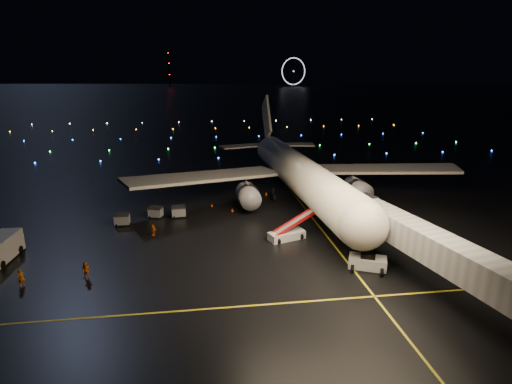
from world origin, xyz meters
TOP-DOWN VIEW (x-y plane):
  - ground at (0.00, 300.00)m, footprint 2000.00×2000.00m
  - lane_centre at (12.00, 15.00)m, footprint 0.25×80.00m
  - lane_cross at (-5.00, -10.00)m, footprint 60.00×0.25m
  - airliner at (11.63, 25.17)m, footprint 62.97×60.11m
  - pushback_tug at (13.71, -4.01)m, footprint 4.76×3.73m
  - belt_loader at (6.23, 5.64)m, footprint 7.60×4.28m
  - service_truck at (-29.27, 3.99)m, footprint 3.01×8.20m
  - crew_a at (-24.26, -2.92)m, footprint 0.81×0.82m
  - crew_b at (-17.88, -2.17)m, footprint 1.06×0.89m
  - crew_c at (-12.00, 9.52)m, footprint 0.98×0.90m
  - safety_cone_0 at (-0.21, 18.24)m, footprint 0.52×0.52m
  - safety_cone_1 at (6.80, 26.69)m, footprint 0.47×0.47m
  - safety_cone_2 at (-3.49, 21.13)m, footprint 0.47×0.47m
  - safety_cone_3 at (-13.06, 31.90)m, footprint 0.51×0.51m
  - ferris_wheel at (170.00, 720.00)m, footprint 49.33×16.80m
  - radio_mast at (-60.00, 740.00)m, footprint 1.80×1.80m
  - taxiway_lights at (0.00, 106.00)m, footprint 164.00×92.00m
  - baggage_cart_0 at (-8.81, 16.65)m, footprint 2.24×1.65m
  - baggage_cart_1 at (-12.39, 16.93)m, footprint 2.36×1.95m
  - baggage_cart_2 at (-17.00, 14.23)m, footprint 2.14×1.51m

SIDE VIEW (x-z plane):
  - ground at x=0.00m, z-range 0.00..0.00m
  - lane_centre at x=12.00m, z-range 0.00..0.02m
  - lane_cross at x=-5.00m, z-range 0.00..0.02m
  - taxiway_lights at x=0.00m, z-range 0.00..0.36m
  - safety_cone_2 at x=-3.49m, z-range 0.00..0.45m
  - safety_cone_3 at x=-13.06m, z-range 0.00..0.50m
  - safety_cone_1 at x=6.80m, z-range 0.00..0.53m
  - safety_cone_0 at x=-0.21m, z-range 0.00..0.53m
  - crew_c at x=-12.00m, z-range 0.00..1.61m
  - baggage_cart_1 at x=-12.39m, z-range 0.00..1.74m
  - baggage_cart_2 at x=-17.00m, z-range 0.00..1.80m
  - baggage_cart_0 at x=-8.81m, z-range 0.00..1.81m
  - crew_a at x=-24.26m, z-range 0.00..1.91m
  - crew_b at x=-17.88m, z-range 0.00..1.96m
  - pushback_tug at x=13.71m, z-range 0.00..2.01m
  - service_truck at x=-29.27m, z-range 0.00..2.97m
  - belt_loader at x=6.23m, z-range 0.00..3.56m
  - airliner at x=11.63m, z-range 0.00..17.06m
  - ferris_wheel at x=170.00m, z-range 0.00..52.00m
  - radio_mast at x=-60.00m, z-range 0.00..64.00m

